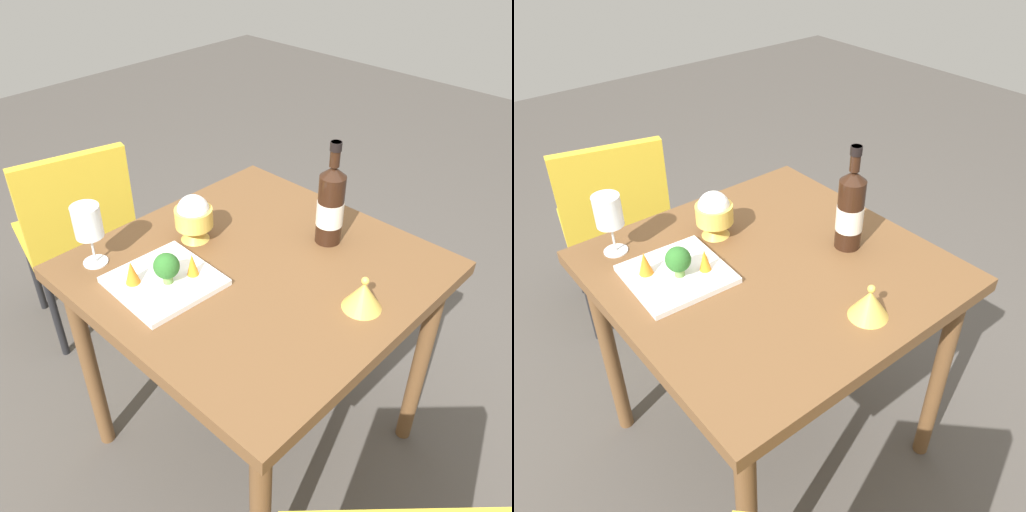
% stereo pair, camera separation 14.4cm
% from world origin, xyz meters
% --- Properties ---
extents(ground_plane, '(8.00, 8.00, 0.00)m').
position_xyz_m(ground_plane, '(0.00, 0.00, 0.00)').
color(ground_plane, '#4C4742').
extents(dining_table, '(0.86, 0.86, 0.76)m').
position_xyz_m(dining_table, '(0.00, 0.00, 0.66)').
color(dining_table, brown).
rests_on(dining_table, ground_plane).
extents(chair_near_window, '(0.48, 0.48, 0.85)m').
position_xyz_m(chair_near_window, '(0.08, -0.87, 0.53)').
color(chair_near_window, gold).
rests_on(chair_near_window, ground_plane).
extents(wine_bottle, '(0.08, 0.08, 0.31)m').
position_xyz_m(wine_bottle, '(-0.23, 0.07, 0.88)').
color(wine_bottle, black).
rests_on(wine_bottle, dining_table).
extents(wine_glass, '(0.08, 0.08, 0.18)m').
position_xyz_m(wine_glass, '(0.30, -0.33, 0.89)').
color(wine_glass, white).
rests_on(wine_glass, dining_table).
extents(rice_bowl, '(0.11, 0.11, 0.14)m').
position_xyz_m(rice_bowl, '(0.03, -0.22, 0.83)').
color(rice_bowl, gold).
rests_on(rice_bowl, dining_table).
extents(rice_bowl_lid, '(0.10, 0.10, 0.09)m').
position_xyz_m(rice_bowl_lid, '(-0.06, 0.31, 0.80)').
color(rice_bowl_lid, gold).
rests_on(rice_bowl_lid, dining_table).
extents(serving_plate, '(0.26, 0.26, 0.02)m').
position_xyz_m(serving_plate, '(0.22, -0.12, 0.77)').
color(serving_plate, white).
rests_on(serving_plate, dining_table).
extents(broccoli_floret, '(0.07, 0.07, 0.09)m').
position_xyz_m(broccoli_floret, '(0.23, -0.10, 0.82)').
color(broccoli_floret, '#729E4C').
rests_on(broccoli_floret, serving_plate).
extents(carrot_garnish_left, '(0.03, 0.03, 0.06)m').
position_xyz_m(carrot_garnish_left, '(0.16, -0.08, 0.81)').
color(carrot_garnish_left, orange).
rests_on(carrot_garnish_left, serving_plate).
extents(carrot_garnish_right, '(0.04, 0.04, 0.07)m').
position_xyz_m(carrot_garnish_right, '(0.29, -0.16, 0.81)').
color(carrot_garnish_right, orange).
rests_on(carrot_garnish_right, serving_plate).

